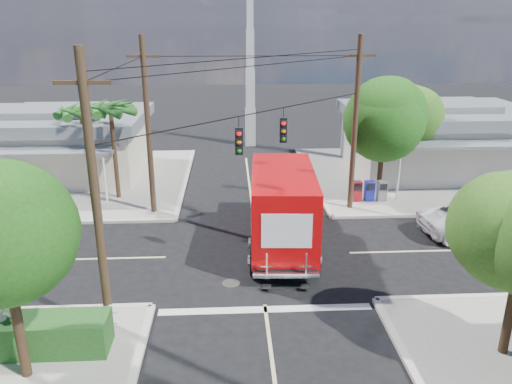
{
  "coord_description": "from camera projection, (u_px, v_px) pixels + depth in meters",
  "views": [
    {
      "loc": [
        -1.14,
        -19.48,
        9.65
      ],
      "look_at": [
        0.0,
        2.0,
        2.2
      ],
      "focal_mm": 35.0,
      "sensor_mm": 36.0,
      "label": 1
    }
  ],
  "objects": [
    {
      "name": "vending_boxes",
      "position": [
        369.0,
        191.0,
        27.54
      ],
      "size": [
        1.9,
        0.5,
        1.1
      ],
      "color": "maroon",
      "rests_on": "sidewalk_ne"
    },
    {
      "name": "hedge_sw",
      "position": [
        4.0,
        336.0,
        14.93
      ],
      "size": [
        6.2,
        1.2,
        1.1
      ],
      "primitive_type": "cube",
      "color": "#193F16",
      "rests_on": "sidewalk_sw"
    },
    {
      "name": "palm_nw_front",
      "position": [
        111.0,
        111.0,
        26.65
      ],
      "size": [
        3.01,
        3.08,
        5.59
      ],
      "color": "#422D1C",
      "rests_on": "sidewalk_nw"
    },
    {
      "name": "sidewalk_ne",
      "position": [
        416.0,
        175.0,
        32.38
      ],
      "size": [
        14.12,
        14.12,
        0.14
      ],
      "color": "gray",
      "rests_on": "ground"
    },
    {
      "name": "tree_ne_back",
      "position": [
        417.0,
        118.0,
        29.17
      ],
      "size": [
        3.77,
        3.66,
        5.82
      ],
      "color": "#422D1C",
      "rests_on": "sidewalk_ne"
    },
    {
      "name": "building_ne",
      "position": [
        438.0,
        137.0,
        32.75
      ],
      "size": [
        11.8,
        10.2,
        4.5
      ],
      "color": "beige",
      "rests_on": "sidewalk_ne"
    },
    {
      "name": "radio_tower",
      "position": [
        250.0,
        74.0,
        38.64
      ],
      "size": [
        0.8,
        0.8,
        17.0
      ],
      "color": "silver",
      "rests_on": "ground"
    },
    {
      "name": "sidewalk_nw",
      "position": [
        76.0,
        181.0,
        31.29
      ],
      "size": [
        14.12,
        14.12,
        0.14
      ],
      "color": "gray",
      "rests_on": "ground"
    },
    {
      "name": "palm_nw_back",
      "position": [
        81.0,
        113.0,
        28.08
      ],
      "size": [
        3.01,
        3.08,
        5.19
      ],
      "color": "#422D1C",
      "rests_on": "sidewalk_nw"
    },
    {
      "name": "utility_poles",
      "position": [
        220.0,
        142.0,
        21.5
      ],
      "size": [
        12.0,
        10.68,
        9.0
      ],
      "color": "#473321",
      "rests_on": "ground"
    },
    {
      "name": "delivery_truck",
      "position": [
        282.0,
        206.0,
        22.07
      ],
      "size": [
        3.15,
        8.59,
        3.65
      ],
      "color": "black",
      "rests_on": "ground"
    },
    {
      "name": "tree_sw_front",
      "position": [
        2.0,
        240.0,
        12.71
      ],
      "size": [
        3.88,
        3.78,
        6.03
      ],
      "color": "#422D1C",
      "rests_on": "sidewalk_sw"
    },
    {
      "name": "picket_fence",
      "position": [
        22.0,
        321.0,
        15.7
      ],
      "size": [
        5.94,
        0.06,
        1.0
      ],
      "color": "silver",
      "rests_on": "sidewalk_sw"
    },
    {
      "name": "ground",
      "position": [
        258.0,
        255.0,
        21.6
      ],
      "size": [
        120.0,
        120.0,
        0.0
      ],
      "primitive_type": "plane",
      "color": "black",
      "rests_on": "ground"
    },
    {
      "name": "tree_ne_front",
      "position": [
        385.0,
        116.0,
        26.77
      ],
      "size": [
        4.21,
        4.14,
        6.66
      ],
      "color": "#422D1C",
      "rests_on": "sidewalk_ne"
    },
    {
      "name": "building_nw",
      "position": [
        61.0,
        142.0,
        32.03
      ],
      "size": [
        10.8,
        10.2,
        4.3
      ],
      "color": "beige",
      "rests_on": "sidewalk_nw"
    },
    {
      "name": "pedestrian",
      "position": [
        4.0,
        329.0,
        14.83
      ],
      "size": [
        0.69,
        0.66,
        1.59
      ],
      "primitive_type": "imported",
      "rotation": [
        0.0,
        0.0,
        0.7
      ],
      "color": "beige",
      "rests_on": "sidewalk_sw"
    },
    {
      "name": "parked_car",
      "position": [
        478.0,
        220.0,
        23.41
      ],
      "size": [
        5.57,
        2.88,
        1.5
      ],
      "primitive_type": "imported",
      "rotation": [
        0.0,
        0.0,
        1.64
      ],
      "color": "silver",
      "rests_on": "ground"
    },
    {
      "name": "road_markings",
      "position": [
        261.0,
        271.0,
        20.2
      ],
      "size": [
        32.0,
        32.0,
        0.01
      ],
      "color": "beige",
      "rests_on": "ground"
    }
  ]
}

